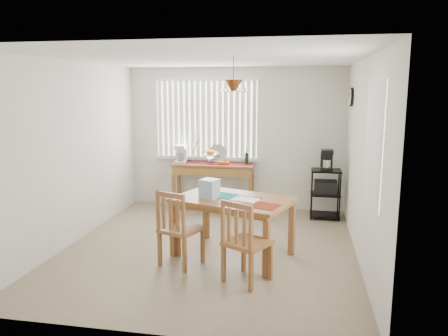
% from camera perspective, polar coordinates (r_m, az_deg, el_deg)
% --- Properties ---
extents(ground, '(4.00, 4.50, 0.01)m').
position_cam_1_polar(ground, '(6.26, -1.85, -10.42)').
color(ground, gray).
extents(room_shell, '(4.20, 4.70, 2.70)m').
position_cam_1_polar(room_shell, '(5.89, -1.88, 5.27)').
color(room_shell, silver).
rests_on(room_shell, ground).
extents(sideboard, '(1.52, 0.43, 0.85)m').
position_cam_1_polar(sideboard, '(8.05, -1.38, -0.93)').
color(sideboard, brown).
rests_on(sideboard, ground).
extents(sideboard_items, '(1.44, 0.36, 0.65)m').
position_cam_1_polar(sideboard_items, '(8.06, -3.09, 1.58)').
color(sideboard_items, maroon).
rests_on(sideboard_items, sideboard).
extents(wire_cart, '(0.50, 0.40, 0.85)m').
position_cam_1_polar(wire_cart, '(7.69, 13.12, -2.70)').
color(wire_cart, black).
rests_on(wire_cart, ground).
extents(cart_items, '(0.20, 0.24, 0.35)m').
position_cam_1_polar(cart_items, '(7.61, 13.27, 0.99)').
color(cart_items, black).
rests_on(cart_items, wire_cart).
extents(dining_table, '(1.71, 1.38, 0.79)m').
position_cam_1_polar(dining_table, '(5.77, 1.16, -4.82)').
color(dining_table, brown).
rests_on(dining_table, ground).
extents(table_items, '(1.10, 0.87, 0.25)m').
position_cam_1_polar(table_items, '(5.69, -0.72, -3.12)').
color(table_items, '#167E73').
rests_on(table_items, dining_table).
extents(chair_left, '(0.59, 0.59, 0.98)m').
position_cam_1_polar(chair_left, '(5.54, -5.91, -7.92)').
color(chair_left, brown).
rests_on(chair_left, ground).
extents(chair_right, '(0.62, 0.62, 0.98)m').
position_cam_1_polar(chair_right, '(5.05, 2.77, -9.69)').
color(chair_right, brown).
rests_on(chair_right, ground).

